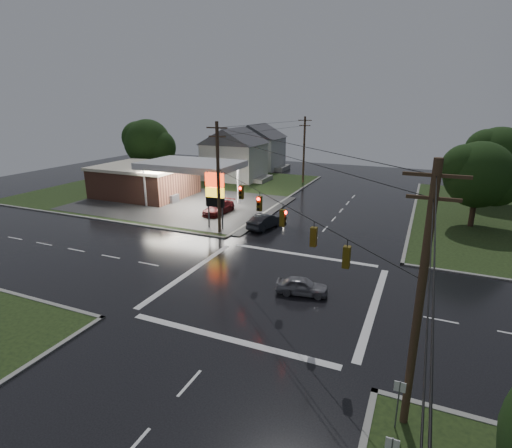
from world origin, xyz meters
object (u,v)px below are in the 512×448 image
at_px(pylon_sign, 215,191).
at_px(car_crossing, 302,286).
at_px(tree_ne_far, 499,156).
at_px(car_pump, 219,208).
at_px(utility_pole_se, 420,299).
at_px(tree_ne_near, 480,175).
at_px(gas_station, 151,179).
at_px(utility_pole_n, 304,149).
at_px(utility_pole_nw, 218,177).
at_px(tree_nw_behind, 148,143).
at_px(car_north, 265,221).
at_px(house_far, 257,146).
at_px(house_near, 235,153).

xyz_separation_m(pylon_sign, car_crossing, (12.66, -10.57, -3.40)).
relative_size(tree_ne_far, car_pump, 1.94).
bearing_deg(utility_pole_se, tree_ne_near, 81.62).
bearing_deg(gas_station, utility_pole_se, -39.70).
distance_m(utility_pole_se, utility_pole_n, 51.16).
xyz_separation_m(utility_pole_nw, tree_ne_near, (23.64, 12.49, -0.16)).
xyz_separation_m(tree_nw_behind, tree_ne_far, (50.99, 4.00, -0.00)).
distance_m(tree_nw_behind, tree_ne_near, 48.65).
relative_size(tree_nw_behind, car_north, 2.16).
relative_size(utility_pole_nw, utility_pole_se, 1.00).
relative_size(tree_nw_behind, tree_ne_near, 1.11).
bearing_deg(utility_pole_nw, utility_pole_se, -45.00).
distance_m(utility_pole_n, tree_ne_far, 26.96).
distance_m(utility_pole_n, car_north, 25.87).
height_order(house_far, car_pump, house_far).
xyz_separation_m(tree_ne_far, car_north, (-23.04, -21.18, -5.42)).
bearing_deg(tree_nw_behind, house_far, 56.56).
bearing_deg(car_pump, utility_pole_se, -45.00).
relative_size(utility_pole_nw, car_crossing, 3.07).
bearing_deg(car_north, utility_pole_n, -69.55).
bearing_deg(gas_station, car_pump, -17.47).
xyz_separation_m(pylon_sign, utility_pole_n, (1.00, 27.50, 1.46)).
distance_m(house_near, car_pump, 22.10).
bearing_deg(car_crossing, utility_pole_nw, 40.59).
height_order(utility_pole_nw, house_far, utility_pole_nw).
relative_size(pylon_sign, car_pump, 1.19).
bearing_deg(tree_ne_far, utility_pole_n, 171.45).
xyz_separation_m(house_far, car_pump, (8.95, -32.29, -3.67)).
distance_m(utility_pole_se, house_far, 65.55).
relative_size(gas_station, house_far, 2.37).
xyz_separation_m(utility_pole_n, house_near, (-11.45, -2.00, -1.06)).
height_order(car_crossing, car_pump, car_pump).
height_order(utility_pole_n, car_crossing, utility_pole_n).
bearing_deg(utility_pole_se, car_pump, 131.75).
distance_m(pylon_sign, house_far, 39.21).
xyz_separation_m(gas_station, utility_pole_nw, (16.18, -10.20, 3.17)).
distance_m(utility_pole_se, tree_ne_near, 31.83).
bearing_deg(utility_pole_se, gas_station, 140.30).
height_order(utility_pole_se, house_far, utility_pole_se).
relative_size(house_far, tree_ne_near, 1.23).
xyz_separation_m(utility_pole_nw, house_near, (-11.45, 26.50, -1.32)).
bearing_deg(utility_pole_se, car_crossing, 127.92).
bearing_deg(tree_ne_far, utility_pole_se, -99.98).
height_order(pylon_sign, tree_ne_near, tree_ne_near).
bearing_deg(house_far, utility_pole_nw, -72.08).
height_order(utility_pole_se, car_pump, utility_pole_se).
bearing_deg(car_pump, car_north, -18.89).
height_order(tree_nw_behind, car_north, tree_nw_behind).
relative_size(tree_ne_near, car_north, 1.94).
bearing_deg(utility_pole_n, tree_nw_behind, -161.79).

